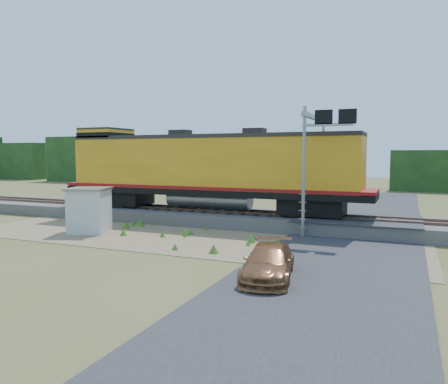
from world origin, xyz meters
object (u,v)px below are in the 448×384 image
at_px(signal_gantry, 319,141).
at_px(shed, 89,210).
at_px(locomotive, 205,168).
at_px(car, 268,263).

bearing_deg(signal_gantry, shed, -155.85).
height_order(shed, signal_gantry, signal_gantry).
xyz_separation_m(locomotive, shed, (-4.56, -6.18, -2.35)).
relative_size(locomotive, signal_gantry, 2.98).
xyz_separation_m(locomotive, car, (8.02, -11.28, -3.07)).
height_order(locomotive, shed, locomotive).
relative_size(locomotive, shed, 7.53).
height_order(locomotive, car, locomotive).
xyz_separation_m(locomotive, signal_gantry, (7.73, -0.67, 1.70)).
height_order(shed, car, shed).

